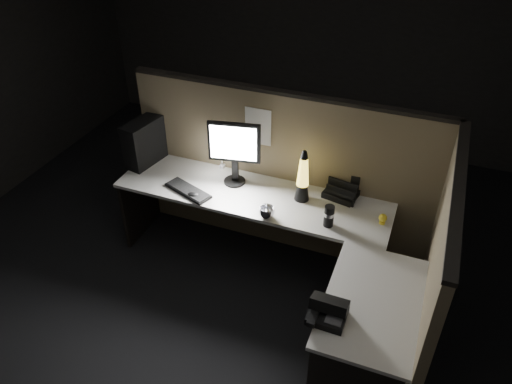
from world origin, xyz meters
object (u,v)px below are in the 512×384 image
(pc_tower, at_px, (144,142))
(desk_phone, at_px, (327,311))
(keyboard, at_px, (188,191))
(lava_lamp, at_px, (303,180))
(monitor, at_px, (234,147))

(pc_tower, relative_size, desk_phone, 1.65)
(keyboard, xyz_separation_m, desk_phone, (1.41, -0.87, 0.04))
(pc_tower, xyz_separation_m, keyboard, (0.57, -0.28, -0.19))
(desk_phone, bearing_deg, keyboard, 149.10)
(keyboard, xyz_separation_m, lava_lamp, (0.91, 0.25, 0.18))
(pc_tower, xyz_separation_m, monitor, (0.87, 0.00, 0.13))
(monitor, height_order, keyboard, monitor)
(keyboard, relative_size, desk_phone, 1.74)
(pc_tower, height_order, lava_lamp, lava_lamp)
(lava_lamp, xyz_separation_m, desk_phone, (0.50, -1.12, -0.14))
(keyboard, relative_size, lava_lamp, 0.94)
(lava_lamp, bearing_deg, keyboard, -164.85)
(keyboard, height_order, lava_lamp, lava_lamp)
(monitor, height_order, desk_phone, monitor)
(lava_lamp, height_order, desk_phone, lava_lamp)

